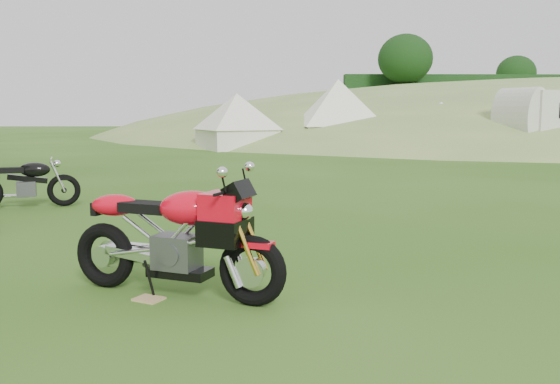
{
  "coord_description": "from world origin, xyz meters",
  "views": [
    {
      "loc": [
        -0.1,
        -6.2,
        1.75
      ],
      "look_at": [
        0.09,
        0.4,
        0.87
      ],
      "focal_mm": 40.0,
      "sensor_mm": 36.0,
      "label": 1
    }
  ],
  "objects_px": {
    "tent_left": "(237,121)",
    "plywood_board": "(149,299)",
    "tent_mid": "(338,116)",
    "vintage_moto_c": "(25,182)",
    "tent_right": "(441,123)",
    "sport_motorcycle": "(174,229)"
  },
  "relations": [
    {
      "from": "sport_motorcycle",
      "to": "tent_right",
      "type": "xyz_separation_m",
      "value": [
        8.96,
        22.47,
        0.5
      ]
    },
    {
      "from": "vintage_moto_c",
      "to": "tent_mid",
      "type": "xyz_separation_m",
      "value": [
        7.7,
        17.43,
        0.98
      ]
    },
    {
      "from": "plywood_board",
      "to": "tent_right",
      "type": "distance_m",
      "value": 24.42
    },
    {
      "from": "tent_left",
      "to": "plywood_board",
      "type": "bearing_deg",
      "value": -113.76
    },
    {
      "from": "plywood_board",
      "to": "tent_mid",
      "type": "xyz_separation_m",
      "value": [
        4.54,
        22.94,
        1.45
      ]
    },
    {
      "from": "plywood_board",
      "to": "tent_mid",
      "type": "relative_size",
      "value": 0.07
    },
    {
      "from": "tent_right",
      "to": "tent_left",
      "type": "bearing_deg",
      "value": 168.33
    },
    {
      "from": "tent_left",
      "to": "tent_mid",
      "type": "distance_m",
      "value": 4.66
    },
    {
      "from": "sport_motorcycle",
      "to": "plywood_board",
      "type": "relative_size",
      "value": 8.46
    },
    {
      "from": "sport_motorcycle",
      "to": "plywood_board",
      "type": "xyz_separation_m",
      "value": [
        -0.23,
        -0.13,
        -0.63
      ]
    },
    {
      "from": "sport_motorcycle",
      "to": "tent_left",
      "type": "relative_size",
      "value": 0.73
    },
    {
      "from": "vintage_moto_c",
      "to": "tent_mid",
      "type": "bearing_deg",
      "value": 49.92
    },
    {
      "from": "tent_mid",
      "to": "vintage_moto_c",
      "type": "bearing_deg",
      "value": -119.53
    },
    {
      "from": "tent_left",
      "to": "tent_mid",
      "type": "xyz_separation_m",
      "value": [
        4.57,
        0.89,
        0.2
      ]
    },
    {
      "from": "plywood_board",
      "to": "sport_motorcycle",
      "type": "bearing_deg",
      "value": 29.62
    },
    {
      "from": "tent_right",
      "to": "sport_motorcycle",
      "type": "bearing_deg",
      "value": -126.83
    },
    {
      "from": "vintage_moto_c",
      "to": "tent_right",
      "type": "distance_m",
      "value": 21.1
    },
    {
      "from": "sport_motorcycle",
      "to": "vintage_moto_c",
      "type": "height_order",
      "value": "sport_motorcycle"
    },
    {
      "from": "tent_mid",
      "to": "tent_right",
      "type": "xyz_separation_m",
      "value": [
        4.64,
        -0.34,
        -0.32
      ]
    },
    {
      "from": "tent_mid",
      "to": "tent_right",
      "type": "bearing_deg",
      "value": -9.85
    },
    {
      "from": "vintage_moto_c",
      "to": "plywood_board",
      "type": "bearing_deg",
      "value": -76.43
    },
    {
      "from": "tent_left",
      "to": "tent_mid",
      "type": "height_order",
      "value": "tent_mid"
    }
  ]
}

